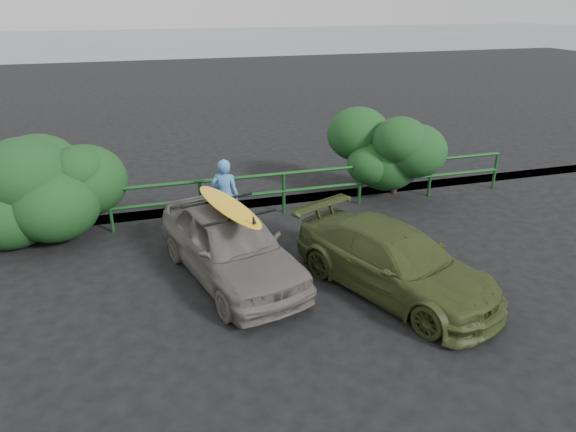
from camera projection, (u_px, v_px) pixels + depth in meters
name	position (u px, v px, depth m)	size (l,w,h in m)	color
ground	(311.00, 339.00, 7.93)	(80.00, 80.00, 0.00)	black
ocean	(147.00, 42.00, 60.80)	(200.00, 200.00, 0.00)	slate
guardrail	(243.00, 197.00, 12.13)	(14.00, 0.08, 1.04)	#154A1B
shrub_left	(20.00, 193.00, 11.04)	(3.20, 2.40, 1.98)	#1A471C
shrub_right	(422.00, 154.00, 13.68)	(3.20, 2.40, 2.04)	#1A471C
sedan	(230.00, 244.00, 9.46)	(1.60, 3.97, 1.35)	#65605A
olive_vehicle	(394.00, 261.00, 9.04)	(1.64, 4.03, 1.17)	#3A451E
man	(225.00, 196.00, 11.27)	(0.61, 0.40, 1.68)	#4283C6
roof_rack	(228.00, 209.00, 9.19)	(1.43, 1.00, 0.05)	black
surfboard	(228.00, 206.00, 9.17)	(0.50, 2.40, 0.07)	yellow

